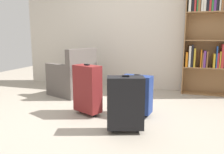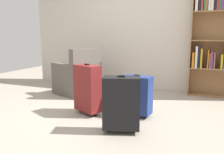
{
  "view_description": "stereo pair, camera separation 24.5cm",
  "coord_description": "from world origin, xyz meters",
  "px_view_note": "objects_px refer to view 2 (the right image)",
  "views": [
    {
      "loc": [
        1.16,
        -2.97,
        1.13
      ],
      "look_at": [
        0.19,
        0.11,
        0.55
      ],
      "focal_mm": 36.67,
      "sensor_mm": 36.0,
      "label": 1
    },
    {
      "loc": [
        1.39,
        -2.88,
        1.13
      ],
      "look_at": [
        0.19,
        0.11,
        0.55
      ],
      "focal_mm": 36.67,
      "sensor_mm": 36.0,
      "label": 2
    }
  ],
  "objects_px": {
    "armchair": "(78,78)",
    "suitcase_dark_red": "(88,88)",
    "suitcase_black": "(121,103)",
    "suitcase_navy_blue": "(137,95)",
    "bookshelf": "(223,34)",
    "mug": "(96,94)"
  },
  "relations": [
    {
      "from": "suitcase_navy_blue",
      "to": "suitcase_dark_red",
      "type": "bearing_deg",
      "value": -165.99
    },
    {
      "from": "suitcase_black",
      "to": "suitcase_navy_blue",
      "type": "distance_m",
      "value": 0.6
    },
    {
      "from": "mug",
      "to": "suitcase_black",
      "type": "height_order",
      "value": "suitcase_black"
    },
    {
      "from": "suitcase_dark_red",
      "to": "suitcase_navy_blue",
      "type": "bearing_deg",
      "value": 14.01
    },
    {
      "from": "mug",
      "to": "suitcase_dark_red",
      "type": "bearing_deg",
      "value": -71.78
    },
    {
      "from": "bookshelf",
      "to": "mug",
      "type": "bearing_deg",
      "value": -157.56
    },
    {
      "from": "mug",
      "to": "suitcase_navy_blue",
      "type": "xyz_separation_m",
      "value": [
        0.99,
        -0.74,
        0.27
      ]
    },
    {
      "from": "suitcase_black",
      "to": "suitcase_navy_blue",
      "type": "relative_size",
      "value": 1.14
    },
    {
      "from": "suitcase_navy_blue",
      "to": "mug",
      "type": "bearing_deg",
      "value": 143.3
    },
    {
      "from": "bookshelf",
      "to": "suitcase_black",
      "type": "xyz_separation_m",
      "value": [
        -1.16,
        -2.22,
        -0.81
      ]
    },
    {
      "from": "armchair",
      "to": "suitcase_black",
      "type": "distance_m",
      "value": 2.0
    },
    {
      "from": "armchair",
      "to": "mug",
      "type": "distance_m",
      "value": 0.52
    },
    {
      "from": "armchair",
      "to": "suitcase_dark_red",
      "type": "relative_size",
      "value": 1.22
    },
    {
      "from": "suitcase_black",
      "to": "suitcase_dark_red",
      "type": "height_order",
      "value": "suitcase_dark_red"
    },
    {
      "from": "suitcase_black",
      "to": "suitcase_navy_blue",
      "type": "xyz_separation_m",
      "value": [
        0.02,
        0.6,
        -0.04
      ]
    },
    {
      "from": "mug",
      "to": "suitcase_navy_blue",
      "type": "bearing_deg",
      "value": -36.7
    },
    {
      "from": "mug",
      "to": "suitcase_black",
      "type": "bearing_deg",
      "value": -54.06
    },
    {
      "from": "bookshelf",
      "to": "suitcase_dark_red",
      "type": "height_order",
      "value": "bookshelf"
    },
    {
      "from": "suitcase_black",
      "to": "suitcase_dark_red",
      "type": "xyz_separation_m",
      "value": [
        -0.67,
        0.43,
        0.03
      ]
    },
    {
      "from": "suitcase_navy_blue",
      "to": "suitcase_black",
      "type": "bearing_deg",
      "value": -91.56
    },
    {
      "from": "bookshelf",
      "to": "mug",
      "type": "relative_size",
      "value": 17.27
    },
    {
      "from": "bookshelf",
      "to": "mug",
      "type": "height_order",
      "value": "bookshelf"
    }
  ]
}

